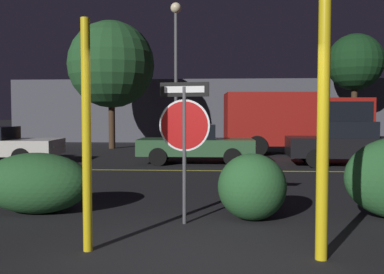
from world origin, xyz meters
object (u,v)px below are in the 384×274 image
delivery_truck (298,119)px  street_lamp (176,54)px  hedge_bush_1 (36,183)px  hedge_bush_2 (252,187)px  stop_sign (184,126)px  passing_car_3 (349,143)px  yellow_pole_right (323,120)px  yellow_pole_left (87,136)px  tree_0 (355,63)px  passing_car_2 (195,144)px  tree_1 (111,65)px

delivery_truck → street_lamp: street_lamp is taller
hedge_bush_1 → hedge_bush_2: (3.66, -0.25, 0.01)m
stop_sign → passing_car_3: size_ratio=0.51×
yellow_pole_right → passing_car_3: 10.12m
yellow_pole_left → tree_0: size_ratio=0.47×
hedge_bush_1 → yellow_pole_left: bearing=-52.5°
yellow_pole_right → passing_car_2: 10.10m
stop_sign → hedge_bush_2: (1.07, 0.30, -0.98)m
delivery_truck → passing_car_3: bearing=9.3°
passing_car_2 → passing_car_3: passing_car_3 is taller
street_lamp → tree_0: street_lamp is taller
hedge_bush_2 → delivery_truck: delivery_truck is taller
stop_sign → street_lamp: 12.59m
passing_car_2 → delivery_truck: size_ratio=0.66×
passing_car_3 → yellow_pole_left: bearing=-29.4°
stop_sign → hedge_bush_2: size_ratio=1.99×
passing_car_2 → tree_0: size_ratio=0.67×
passing_car_2 → hedge_bush_1: bearing=-17.6°
tree_1 → stop_sign: bearing=-71.9°
stop_sign → yellow_pole_right: bearing=-32.6°
hedge_bush_2 → passing_car_2: passing_car_2 is taller
street_lamp → tree_0: 10.50m
hedge_bush_2 → tree_0: tree_0 is taller
yellow_pole_right → delivery_truck: 13.99m
passing_car_2 → yellow_pole_left: bearing=-5.7°
delivery_truck → hedge_bush_2: bearing=-16.8°
stop_sign → passing_car_2: size_ratio=0.54×
passing_car_3 → hedge_bush_1: bearing=-42.1°
hedge_bush_1 → passing_car_3: passing_car_3 is taller
passing_car_2 → street_lamp: 5.45m
passing_car_2 → delivery_truck: bearing=132.0°
delivery_truck → stop_sign: bearing=-21.1°
passing_car_3 → street_lamp: 8.33m
hedge_bush_1 → street_lamp: bearing=83.7°
hedge_bush_2 → street_lamp: (-2.37, 11.89, 3.82)m
stop_sign → hedge_bush_2: bearing=25.3°
passing_car_2 → tree_1: tree_1 is taller
yellow_pole_right → hedge_bush_1: yellow_pole_right is taller
tree_1 → yellow_pole_left: bearing=-77.0°
street_lamp → yellow_pole_left: bearing=-89.1°
passing_car_3 → tree_1: 12.21m
yellow_pole_left → street_lamp: street_lamp is taller
stop_sign → yellow_pole_right: yellow_pole_right is taller
passing_car_3 → tree_1: size_ratio=0.68×
yellow_pole_right → hedge_bush_2: bearing=109.5°
yellow_pole_left → delivery_truck: 14.57m
yellow_pole_right → passing_car_3: size_ratio=0.76×
yellow_pole_right → tree_0: 19.96m
passing_car_3 → tree_0: bearing=165.1°
hedge_bush_2 → tree_1: tree_1 is taller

